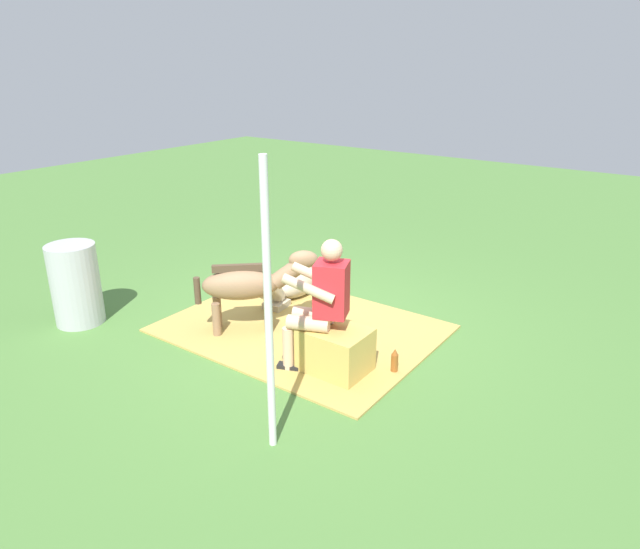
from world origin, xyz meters
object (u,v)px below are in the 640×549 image
person_seated (320,300)px  pony_standing (249,284)px  tent_pole_left (268,313)px  pony_lying (296,283)px  hay_bale (335,351)px  water_barrel (75,284)px  soda_bottle (395,361)px

person_seated → pony_standing: bearing=-11.4°
tent_pole_left → pony_lying: bearing=-55.5°
hay_bale → water_barrel: water_barrel is taller
hay_bale → person_seated: person_seated is taller
person_seated → tent_pole_left: tent_pole_left is taller
pony_lying → tent_pole_left: tent_pole_left is taller
pony_standing → soda_bottle: bearing=-175.7°
person_seated → tent_pole_left: bearing=108.2°
pony_lying → water_barrel: size_ratio=1.45×
pony_standing → hay_bale: bearing=171.9°
soda_bottle → hay_bale: bearing=32.6°
hay_bale → tent_pole_left: bearing=100.7°
hay_bale → pony_standing: pony_standing is taller
soda_bottle → pony_standing: bearing=4.3°
hay_bale → pony_standing: (1.25, -0.18, 0.33)m
hay_bale → pony_lying: 1.92m
pony_lying → tent_pole_left: size_ratio=0.59×
pony_lying → person_seated: bearing=135.3°
person_seated → water_barrel: bearing=14.7°
person_seated → water_barrel: (2.86, 0.75, -0.27)m
hay_bale → pony_standing: bearing=-8.1°
person_seated → pony_lying: bearing=-44.7°
water_barrel → pony_lying: bearing=-127.4°
hay_bale → person_seated: (0.15, 0.04, 0.51)m
hay_bale → pony_standing: 1.31m
pony_lying → water_barrel: (1.56, 2.04, 0.28)m
pony_standing → water_barrel: (1.76, 0.97, -0.09)m
tent_pole_left → soda_bottle: bearing=-99.5°
pony_standing → soda_bottle: pony_standing is taller
pony_standing → soda_bottle: (-1.73, -0.13, -0.43)m
pony_standing → water_barrel: bearing=28.9°
person_seated → pony_lying: size_ratio=0.99×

